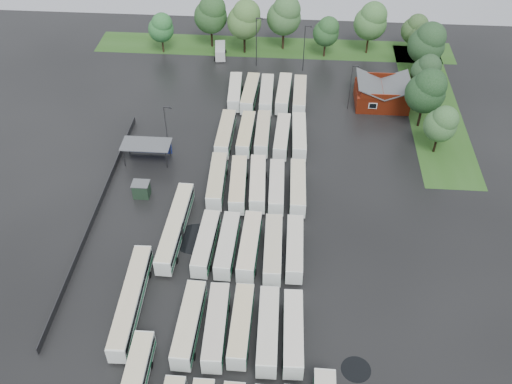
{
  "coord_description": "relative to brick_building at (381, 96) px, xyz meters",
  "views": [
    {
      "loc": [
        6.94,
        -53.77,
        60.15
      ],
      "look_at": [
        2.0,
        12.0,
        2.5
      ],
      "focal_mm": 40.0,
      "sensor_mm": 36.0,
      "label": 1
    }
  ],
  "objects": [
    {
      "name": "bus_r5c3",
      "position": [
        -18.88,
        -0.42,
        -0.11
      ],
      "size": [
        2.88,
        11.57,
        3.2
      ],
      "rotation": [
        0.0,
        0.0,
        -0.04
      ],
      "color": "white",
      "rests_on": "ground"
    },
    {
      "name": "puddle_3",
      "position": [
        -18.62,
        -41.87,
        -1.86
      ],
      "size": [
        3.24,
        3.24,
        0.01
      ],
      "primitive_type": "cylinder",
      "color": "black",
      "rests_on": "ground"
    },
    {
      "name": "tree_north_0",
      "position": [
        -46.22,
        17.91,
        4.04
      ],
      "size": [
        5.54,
        5.54,
        9.18
      ],
      "color": "#352618",
      "rests_on": "ground"
    },
    {
      "name": "lamp_post_ne",
      "position": [
        -6.29,
        -2.25,
        3.53
      ],
      "size": [
        1.43,
        0.28,
        9.29
      ],
      "color": "#2D2D30",
      "rests_on": "ground"
    },
    {
      "name": "bus_r1c3",
      "position": [
        -18.68,
        -55.38,
        -0.09
      ],
      "size": [
        2.68,
        11.63,
        3.23
      ],
      "rotation": [
        0.0,
        0.0,
        0.02
      ],
      "color": "white",
      "rests_on": "ground"
    },
    {
      "name": "bus_r2c0",
      "position": [
        -28.31,
        -41.31,
        -0.17
      ],
      "size": [
        2.82,
        11.16,
        3.08
      ],
      "rotation": [
        0.0,
        0.0,
        -0.04
      ],
      "color": "white",
      "rests_on": "ground"
    },
    {
      "name": "tree_north_6",
      "position": [
        8.5,
        21.02,
        4.15
      ],
      "size": [
        5.65,
        5.65,
        9.36
      ],
      "color": "black",
      "rests_on": "ground"
    },
    {
      "name": "lamp_post_back_w",
      "position": [
        -25.1,
        13.42,
        4.38
      ],
      "size": [
        1.66,
        0.32,
        10.76
      ],
      "color": "#2D2D30",
      "rests_on": "ground"
    },
    {
      "name": "bus_r4c0",
      "position": [
        -28.59,
        -14.69,
        -0.11
      ],
      "size": [
        2.64,
        11.54,
        3.2
      ],
      "rotation": [
        0.0,
        0.0,
        -0.02
      ],
      "color": "white",
      "rests_on": "ground"
    },
    {
      "name": "bus_r2c4",
      "position": [
        -15.77,
        -41.38,
        -0.18
      ],
      "size": [
        2.44,
        11.01,
        3.06
      ],
      "rotation": [
        0.0,
        0.0,
        0.01
      ],
      "color": "white",
      "rests_on": "ground"
    },
    {
      "name": "bus_r5c1",
      "position": [
        -25.35,
        -0.9,
        -0.1
      ],
      "size": [
        3.01,
        11.62,
        3.21
      ],
      "rotation": [
        0.0,
        0.0,
        -0.05
      ],
      "color": "white",
      "rests_on": "ground"
    },
    {
      "name": "ground",
      "position": [
        -24.0,
        -42.77,
        -1.87
      ],
      "size": [
        160.0,
        160.0,
        0.0
      ],
      "primitive_type": "plane",
      "color": "black",
      "rests_on": "ground"
    },
    {
      "name": "bus_r4c3",
      "position": [
        -18.63,
        -14.66,
        -0.18
      ],
      "size": [
        2.72,
        11.07,
        3.06
      ],
      "rotation": [
        0.0,
        0.0,
        -0.04
      ],
      "color": "white",
      "rests_on": "ground"
    },
    {
      "name": "artic_bus_west_b",
      "position": [
        -33.2,
        -38.43,
        -0.14
      ],
      "size": [
        2.9,
        16.79,
        3.1
      ],
      "rotation": [
        0.0,
        0.0,
        -0.03
      ],
      "color": "white",
      "rests_on": "ground"
    },
    {
      "name": "west_fence",
      "position": [
        -46.2,
        -34.77,
        -1.27
      ],
      "size": [
        0.1,
        50.0,
        1.2
      ],
      "primitive_type": "cube",
      "color": "#2D2D30",
      "rests_on": "ground"
    },
    {
      "name": "bus_r1c0",
      "position": [
        -28.44,
        -55.17,
        -0.09
      ],
      "size": [
        2.75,
        11.67,
        3.23
      ],
      "rotation": [
        0.0,
        0.0,
        -0.02
      ],
      "color": "white",
      "rests_on": "ground"
    },
    {
      "name": "wash_shed",
      "position": [
        -41.2,
        -20.74,
        1.12
      ],
      "size": [
        8.2,
        4.2,
        3.58
      ],
      "color": "#2D2D30",
      "rests_on": "ground"
    },
    {
      "name": "bus_r5c4",
      "position": [
        -15.78,
        -0.9,
        -0.13
      ],
      "size": [
        2.54,
        11.38,
        3.16
      ],
      "rotation": [
        0.0,
        0.0,
        -0.01
      ],
      "color": "white",
      "rests_on": "ground"
    },
    {
      "name": "bus_r4c4",
      "position": [
        -15.65,
        -14.41,
        -0.14
      ],
      "size": [
        2.71,
        11.34,
        3.14
      ],
      "rotation": [
        0.0,
        0.0,
        0.03
      ],
      "color": "white",
      "rests_on": "ground"
    },
    {
      "name": "tree_east_3",
      "position": [
        9.25,
        10.82,
        6.0
      ],
      "size": [
        7.38,
        7.38,
        12.22
      ],
      "color": "#3C2C1C",
      "rests_on": "ground"
    },
    {
      "name": "tree_east_1",
      "position": [
        6.46,
        -7.16,
        5.72
      ],
      "size": [
        7.12,
        7.12,
        11.79
      ],
      "color": "black",
      "rests_on": "ground"
    },
    {
      "name": "bus_r1c2",
      "position": [
        -22.04,
        -54.83,
        -0.16
      ],
      "size": [
        2.48,
        11.14,
        3.09
      ],
      "rotation": [
        0.0,
        0.0,
        -0.01
      ],
      "color": "white",
      "rests_on": "ground"
    },
    {
      "name": "bus_r1c4",
      "position": [
        -15.61,
        -55.44,
        -0.14
      ],
      "size": [
        2.7,
        11.32,
        3.13
      ],
      "rotation": [
        0.0,
        0.0,
        0.03
      ],
      "color": "white",
      "rests_on": "ground"
    },
    {
      "name": "bus_r4c2",
      "position": [
        -22.07,
        -14.06,
        -0.17
      ],
      "size": [
        2.43,
        11.12,
        3.09
      ],
      "rotation": [
        0.0,
        0.0,
        0.01
      ],
      "color": "white",
      "rests_on": "ground"
    },
    {
      "name": "tree_north_3",
      "position": [
        -19.68,
        21.48,
        6.08
      ],
      "size": [
        7.46,
        7.46,
        12.36
      ],
      "color": "#322116",
      "rests_on": "ground"
    },
    {
      "name": "bus_r3c2",
      "position": [
        -21.96,
        -27.8,
        -0.11
      ],
      "size": [
        3.01,
        11.61,
        3.2
      ],
      "rotation": [
        0.0,
        0.0,
        0.05
      ],
      "color": "white",
      "rests_on": "ground"
    },
    {
      "name": "bus_r3c1",
      "position": [
        -25.02,
        -28.28,
        -0.09
      ],
      "size": [
        3.02,
        11.69,
        3.22
      ],
      "rotation": [
        0.0,
        0.0,
        0.05
      ],
      "color": "white",
      "rests_on": "ground"
    },
    {
      "name": "grass_strip_north",
      "position": [
        -22.0,
        22.03,
        -1.86
      ],
      "size": [
        80.0,
        10.0,
        0.01
      ],
      "primitive_type": "cube",
      "color": "#275018",
      "rests_on": "ground"
    },
    {
      "name": "bus_r3c3",
      "position": [
        -18.93,
        -28.3,
        -0.18
      ],
      "size": [
        2.62,
        11.05,
        3.06
      ],
      "rotation": [
        0.0,
        0.0,
        0.03
      ],
      "color": "white",
      "rests_on": "ground"
    },
    {
      "name": "puddle_2",
      "position": [
        -30.31,
        -38.99,
        -1.86
      ],
      "size": [
        6.29,
        6.29,
        0.01
      ],
      "primitive_type": "cylinder",
      "color": "black",
      "rests_on": "ground"
    },
    {
      "name": "tree_east_4",
      "position": [
        9.57,
        17.03,
        4.09
      ],
      "size": [
        5.59,
        5.59,
        9.26
      ],
      "color": "black",
      "rests_on": "ground"
    },
    {
      "name": "grass_strip_east",
      "position": [
        10.0,
        0.03,
        -1.86
      ],
      "size": [
        10.0,
        50.0,
        0.01
      ],
      "primitive_type": "cube",
      "color": "#275018",
      "rests_on": "ground"
    },
    {
      "name": "bus_r5c2",
      "position": [
        -22.17,
        -0.97,
        -0.13
      ],
      "size": [
        2.58,
        11.39,
        3.16
      ],
      "rotation": [
        0.0,
        0.0,
        0.01
      ],
      "color": "white",
      "rests_on": "ground"
    },
    {
      "name": "bus_r2c2",
      "position": [
        -22.11,
        -41.42,
        -0.1
      ],
      "size": [
        2.79,
        11.58,
        3.2
      ],
      "rotation": [
        0.0,
        0.0,
        -0.03
      ],
      "color": "white",
      "rests_on": "ground"
    },
    {
      "name": "bus_r5c0",
      "position": [
        -28.39,
        -0.42,
        -0.18
      ],
      "size": [
        2.87,
        11.1,
        3.06
      ],
      "rotation": [
        0.0,
        0.0,
        0.05
      ],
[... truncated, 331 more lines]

